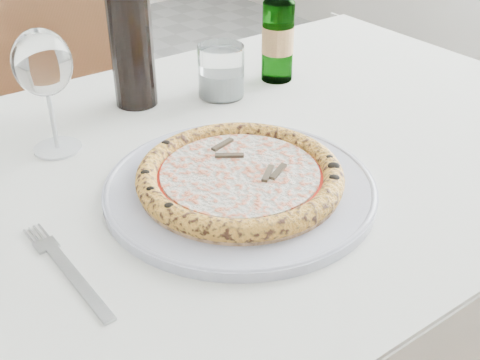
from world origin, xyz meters
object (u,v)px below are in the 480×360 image
Objects in this scene: dining_table at (199,215)px; beer_bottle at (278,32)px; pizza at (240,176)px; wine_glass at (43,66)px; plate at (240,187)px; wine_bottle at (130,32)px; chair_far at (38,121)px; tumbler at (221,74)px.

beer_bottle is (0.31, 0.16, 0.18)m from dining_table.
pizza is 0.32m from wine_glass.
wine_glass is at bearing 117.28° from pizza.
plate reaches higher than dining_table.
dining_table is at bearing -100.14° from wine_bottle.
wine_bottle reaches higher than chair_far.
plate is 0.33m from wine_glass.
tumbler is at bearing 56.66° from plate.
chair_far reaches higher than tumbler.
beer_bottle reaches higher than plate.
pizza is 1.48× the size of wine_glass.
pizza is 1.21× the size of beer_bottle.
wine_glass is at bearing -179.74° from tumbler.
plate is 0.02m from pizza.
beer_bottle is at bearing -2.77° from tumbler.
chair_far reaches higher than pizza.
chair_far is (0.03, 0.74, -0.13)m from dining_table.
dining_table is at bearing -92.45° from chair_far.
tumbler is (0.15, -0.57, 0.26)m from chair_far.
plate is at bearing -92.16° from chair_far.
beer_bottle is (0.31, 0.26, 0.08)m from plate.
wine_bottle is at bearing 79.86° from dining_table.
beer_bottle reaches higher than tumbler.
chair_far is 0.71m from beer_bottle.
dining_table is 0.28m from tumbler.
chair_far is 0.64m from tumbler.
tumbler is 0.14m from beer_bottle.
pizza is (-0.00, 0.00, 0.02)m from plate.
chair_far is 0.87m from pizza.
pizza is at bearing -97.18° from wine_bottle.
plate is (0.00, -0.10, 0.10)m from dining_table.
tumbler is (0.18, 0.17, 0.13)m from dining_table.
tumbler is 0.40× the size of beer_bottle.
wine_bottle is at bearing 82.83° from plate.
wine_glass reaches higher than dining_table.
tumbler is (0.32, 0.00, -0.09)m from wine_glass.
pizza reaches higher than plate.
wine_glass is (-0.14, 0.17, 0.23)m from dining_table.
plate is (-0.03, -0.84, 0.23)m from chair_far.
wine_bottle is (0.18, 0.07, -0.01)m from wine_glass.
tumbler is (0.18, 0.27, 0.03)m from plate.
tumbler is at bearing 177.23° from beer_bottle.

